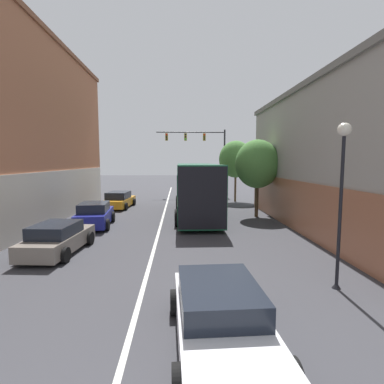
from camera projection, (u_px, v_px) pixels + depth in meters
lane_center_line at (162, 219)px, 19.67m from camera, size 0.14×47.90×0.01m
building_right_storefront at (368, 157)px, 16.14m from camera, size 7.96×18.27×7.83m
bus at (196, 187)px, 20.81m from camera, size 2.94×11.33×3.59m
hatchback_foreground at (220, 317)px, 6.17m from camera, size 2.17×4.49×1.24m
parked_car_left_near at (119, 200)px, 24.43m from camera, size 2.29×4.29×1.33m
parked_car_left_mid at (95, 215)px, 17.34m from camera, size 2.19×3.95×1.42m
parked_car_left_far at (58, 239)px, 12.34m from camera, size 2.15×4.08×1.27m
traffic_signal_gantry at (203, 147)px, 33.14m from camera, size 7.65×0.36×7.27m
street_lamp at (342, 182)px, 8.63m from camera, size 0.38×0.38×4.88m
street_tree_near at (257, 164)px, 20.21m from camera, size 2.98×2.68×5.25m
street_tree_far at (236, 159)px, 27.89m from camera, size 3.12×2.81×5.69m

